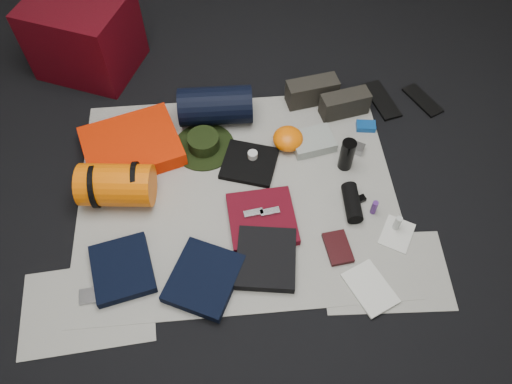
{
  "coord_description": "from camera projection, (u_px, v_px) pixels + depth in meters",
  "views": [
    {
      "loc": [
        -0.03,
        -1.42,
        2.12
      ],
      "look_at": [
        0.09,
        -0.07,
        0.1
      ],
      "focal_mm": 35.0,
      "sensor_mm": 36.0,
      "label": 1
    }
  ],
  "objects": [
    {
      "name": "floor",
      "position": [
        237.0,
        193.0,
        2.56
      ],
      "size": [
        4.5,
        4.5,
        0.02
      ],
      "primitive_type": "cube",
      "color": "black",
      "rests_on": "ground"
    },
    {
      "name": "newspaper_mat",
      "position": [
        237.0,
        192.0,
        2.54
      ],
      "size": [
        1.6,
        1.3,
        0.01
      ],
      "primitive_type": "cube",
      "color": "#B9B9AB",
      "rests_on": "floor"
    },
    {
      "name": "newspaper_sheet_front_left",
      "position": [
        88.0,
        307.0,
        2.21
      ],
      "size": [
        0.61,
        0.44,
        0.0
      ],
      "primitive_type": "cube",
      "rotation": [
        0.0,
        0.0,
        0.07
      ],
      "color": "#B9B9AB",
      "rests_on": "floor"
    },
    {
      "name": "newspaper_sheet_front_right",
      "position": [
        385.0,
        271.0,
        2.3
      ],
      "size": [
        0.6,
        0.43,
        0.0
      ],
      "primitive_type": "cube",
      "rotation": [
        0.0,
        0.0,
        -0.05
      ],
      "color": "#B9B9AB",
      "rests_on": "floor"
    },
    {
      "name": "red_cabinet",
      "position": [
        84.0,
        35.0,
        2.89
      ],
      "size": [
        0.67,
        0.62,
        0.45
      ],
      "primitive_type": "cube",
      "rotation": [
        0.0,
        0.0,
        -0.41
      ],
      "color": "#44050C",
      "rests_on": "floor"
    },
    {
      "name": "sleeping_pad",
      "position": [
        132.0,
        146.0,
        2.65
      ],
      "size": [
        0.59,
        0.53,
        0.09
      ],
      "primitive_type": "cube",
      "rotation": [
        0.0,
        0.0,
        0.3
      ],
      "color": "red",
      "rests_on": "newspaper_mat"
    },
    {
      "name": "stuff_sack",
      "position": [
        116.0,
        185.0,
        2.44
      ],
      "size": [
        0.38,
        0.25,
        0.21
      ],
      "primitive_type": "cylinder",
      "rotation": [
        0.0,
        1.57,
        -0.11
      ],
      "color": "#F06204",
      "rests_on": "newspaper_mat"
    },
    {
      "name": "sack_strap_left",
      "position": [
        96.0,
        186.0,
        2.43
      ],
      "size": [
        0.02,
        0.22,
        0.22
      ],
      "primitive_type": "cylinder",
      "rotation": [
        0.0,
        1.57,
        0.0
      ],
      "color": "black",
      "rests_on": "newspaper_mat"
    },
    {
      "name": "sack_strap_right",
      "position": [
        137.0,
        183.0,
        2.44
      ],
      "size": [
        0.02,
        0.22,
        0.22
      ],
      "primitive_type": "cylinder",
      "rotation": [
        0.0,
        1.57,
        0.0
      ],
      "color": "black",
      "rests_on": "newspaper_mat"
    },
    {
      "name": "navy_duffel",
      "position": [
        215.0,
        106.0,
        2.73
      ],
      "size": [
        0.4,
        0.22,
        0.21
      ],
      "primitive_type": "cylinder",
      "rotation": [
        0.0,
        1.57,
        -0.02
      ],
      "color": "black",
      "rests_on": "newspaper_mat"
    },
    {
      "name": "boonie_brim",
      "position": [
        204.0,
        146.0,
        2.7
      ],
      "size": [
        0.37,
        0.37,
        0.01
      ],
      "primitive_type": "cylinder",
      "rotation": [
        0.0,
        0.0,
        -0.11
      ],
      "color": "black",
      "rests_on": "newspaper_mat"
    },
    {
      "name": "boonie_crown",
      "position": [
        204.0,
        142.0,
        2.67
      ],
      "size": [
        0.17,
        0.17,
        0.08
      ],
      "primitive_type": "cylinder",
      "color": "black",
      "rests_on": "boonie_brim"
    },
    {
      "name": "hiking_boot_left",
      "position": [
        312.0,
        91.0,
        2.84
      ],
      "size": [
        0.3,
        0.16,
        0.14
      ],
      "primitive_type": "cube",
      "rotation": [
        0.0,
        0.0,
        0.17
      ],
      "color": "#27251F",
      "rests_on": "newspaper_mat"
    },
    {
      "name": "hiking_boot_right",
      "position": [
        345.0,
        104.0,
        2.79
      ],
      "size": [
        0.28,
        0.15,
        0.14
      ],
      "primitive_type": "cube",
      "rotation": [
        0.0,
        0.0,
        0.2
      ],
      "color": "#27251F",
      "rests_on": "newspaper_mat"
    },
    {
      "name": "flip_flop_left",
      "position": [
        381.0,
        100.0,
        2.9
      ],
      "size": [
        0.18,
        0.32,
        0.02
      ],
      "primitive_type": "cube",
      "rotation": [
        0.0,
        0.0,
        0.25
      ],
      "color": "black",
      "rests_on": "floor"
    },
    {
      "name": "flip_flop_right",
      "position": [
        422.0,
        100.0,
        2.9
      ],
      "size": [
        0.2,
        0.27,
        0.01
      ],
      "primitive_type": "cube",
      "rotation": [
        0.0,
        0.0,
        0.44
      ],
      "color": "black",
      "rests_on": "floor"
    },
    {
      "name": "trousers_navy_a",
      "position": [
        122.0,
        269.0,
        2.28
      ],
      "size": [
        0.32,
        0.35,
        0.05
      ],
      "primitive_type": "cube",
      "rotation": [
        0.0,
        0.0,
        0.22
      ],
      "color": "black",
      "rests_on": "newspaper_mat"
    },
    {
      "name": "trousers_navy_b",
      "position": [
        204.0,
        278.0,
        2.25
      ],
      "size": [
        0.4,
        0.42,
        0.05
      ],
      "primitive_type": "cube",
      "rotation": [
        0.0,
        0.0,
        -0.45
      ],
      "color": "black",
      "rests_on": "newspaper_mat"
    },
    {
      "name": "trousers_charcoal",
      "position": [
        266.0,
        259.0,
        2.31
      ],
      "size": [
        0.32,
        0.35,
        0.05
      ],
      "primitive_type": "cube",
      "rotation": [
        0.0,
        0.0,
        -0.15
      ],
      "color": "black",
      "rests_on": "newspaper_mat"
    },
    {
      "name": "black_tshirt",
      "position": [
        249.0,
        163.0,
        2.63
      ],
      "size": [
        0.34,
        0.33,
        0.03
      ],
      "primitive_type": "cube",
      "rotation": [
        0.0,
        0.0,
        -0.32
      ],
      "color": "black",
      "rests_on": "newspaper_mat"
    },
    {
      "name": "red_shirt",
      "position": [
        262.0,
        219.0,
        2.43
      ],
      "size": [
        0.34,
        0.34,
        0.04
      ],
      "primitive_type": "cube",
      "rotation": [
        0.0,
        0.0,
        0.06
      ],
      "color": "#540915",
      "rests_on": "newspaper_mat"
    },
    {
      "name": "orange_stuff_sack",
      "position": [
        288.0,
        139.0,
        2.67
      ],
      "size": [
        0.21,
        0.21,
        0.11
      ],
      "primitive_type": "ellipsoid",
      "rotation": [
        0.0,
        0.0,
        0.39
      ],
      "color": "#F06204",
      "rests_on": "newspaper_mat"
    },
    {
      "name": "first_aid_pouch",
      "position": [
        312.0,
        141.0,
        2.69
      ],
      "size": [
        0.25,
        0.21,
        0.06
      ],
      "primitive_type": "cube",
      "rotation": [
        0.0,
        0.0,
        0.19
      ],
      "color": "gray",
      "rests_on": "newspaper_mat"
    },
    {
      "name": "water_bottle",
      "position": [
        347.0,
        155.0,
        2.56
      ],
      "size": [
        0.09,
        0.09,
        0.19
      ],
      "primitive_type": "cylinder",
      "rotation": [
        0.0,
        0.0,
        0.15
      ],
      "color": "black",
      "rests_on": "newspaper_mat"
    },
    {
      "name": "speaker",
      "position": [
        352.0,
        203.0,
        2.46
      ],
      "size": [
        0.09,
        0.21,
        0.08
      ],
      "primitive_type": "cylinder",
      "rotation": [
        1.57,
        0.0,
        -0.03
      ],
      "color": "black",
      "rests_on": "newspaper_mat"
    },
    {
      "name": "compact_camera",
      "position": [
        355.0,
        147.0,
        2.68
      ],
      "size": [
        0.12,
        0.1,
        0.04
      ],
      "primitive_type": "cube",
      "rotation": [
        0.0,
        0.0,
        -0.54
      ],
      "color": "#ACADB1",
      "rests_on": "newspaper_mat"
    },
    {
      "name": "cyan_case",
      "position": [
        366.0,
        126.0,
        2.77
      ],
      "size": [
        0.11,
        0.08,
        0.03
      ],
      "primitive_type": "cube",
      "rotation": [
        0.0,
        0.0,
        -0.14
      ],
      "color": "navy",
      "rests_on": "newspaper_mat"
    },
    {
      "name": "toiletry_purple",
      "position": [
        374.0,
        207.0,
        2.44
      ],
      "size": [
        0.03,
        0.03,
        0.09
      ],
      "primitive_type": "cylinder",
      "rotation": [
        0.0,
        0.0,
        -0.22
      ],
      "color": "#4E2474",
      "rests_on": "newspaper_mat"
    },
    {
      "name": "toiletry_clear",
      "position": [
        397.0,
        223.0,
        2.39
      ],
      "size": [
        0.04,
        0.04,
        0.09
      ],
      "primitive_type": "cylinder",
      "rotation": [
        0.0,
        0.0,
        -0.36
      ],
      "color": "#B6BBB6",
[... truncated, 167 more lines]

